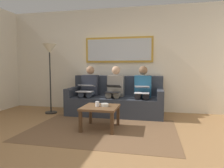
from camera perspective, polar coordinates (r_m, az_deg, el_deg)
The scene contains 15 objects.
ground_plane at distance 2.95m, azimuth -7.35°, elevation -18.58°, with size 6.00×5.20×0.10m, color olive.
wall_rear at distance 5.23m, azimuth 2.09°, elevation 6.84°, with size 6.00×0.12×2.60m, color beige.
area_rug at distance 3.69m, azimuth -2.85°, elevation -12.75°, with size 2.60×1.80×0.01m, color brown.
couch at distance 4.82m, azimuth 1.05°, elevation -4.79°, with size 2.20×0.90×0.90m.
framed_mirror at distance 5.15m, azimuth 1.91°, elevation 9.66°, with size 1.72×0.05×0.64m.
coffee_table at distance 3.66m, azimuth -3.34°, elevation -7.24°, with size 0.63×0.63×0.41m.
cup at distance 3.63m, azimuth -4.17°, elevation -5.64°, with size 0.07×0.07×0.09m, color silver.
bowl at distance 3.64m, azimuth -2.14°, elevation -5.93°, with size 0.14×0.14×0.05m, color beige.
person_left at distance 4.63m, azimuth 8.69°, elevation -1.52°, with size 0.38×0.58×1.14m.
laptop_white at distance 4.39m, azimuth 8.50°, elevation -1.58°, with size 0.31×0.37×0.16m.
person_middle at distance 4.71m, azimuth 0.89°, elevation -1.36°, with size 0.38×0.58×1.14m.
laptop_black at distance 4.48m, azimuth 0.31°, elevation -1.38°, with size 0.32×0.38×0.16m.
person_right at distance 4.88m, azimuth -6.51°, elevation -1.18°, with size 0.38×0.58×1.14m.
laptop_silver at distance 4.65m, azimuth -7.46°, elevation -1.19°, with size 0.36×0.37×0.16m.
standing_lamp at distance 5.04m, azimuth -17.26°, elevation 7.51°, with size 0.32×0.32×1.66m.
Camera 1 is at (-0.91, 2.54, 1.12)m, focal length 32.26 mm.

